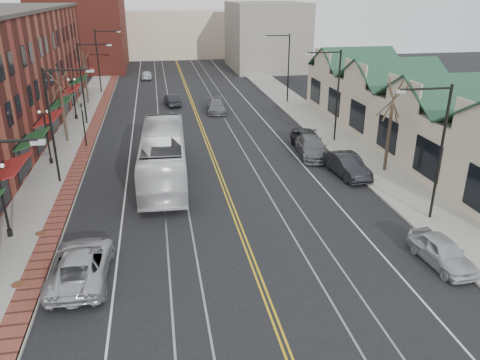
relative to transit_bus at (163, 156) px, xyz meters
name	(u,v)px	position (x,y,z in m)	size (l,w,h in m)	color
ground	(267,300)	(4.06, -15.41, -1.81)	(160.00, 160.00, 0.00)	black
sidewalk_left	(62,163)	(-7.94, 4.59, -1.74)	(4.00, 120.00, 0.15)	gray
sidewalk_right	(348,147)	(16.06, 4.59, -1.74)	(4.00, 120.00, 0.15)	gray
building_right	(414,119)	(22.06, 4.59, 0.49)	(8.00, 36.00, 4.60)	beige
backdrop_left	(82,27)	(-11.94, 54.59, 5.19)	(14.00, 18.00, 14.00)	maroon
backdrop_mid	(173,34)	(4.06, 69.59, 2.69)	(22.00, 14.00, 9.00)	beige
backdrop_right	(266,36)	(19.06, 49.59, 3.69)	(12.00, 16.00, 11.00)	slate
streetlight_l_1	(56,114)	(-6.98, 0.59, 3.21)	(3.33, 0.25, 8.00)	black
streetlight_l_2	(86,75)	(-6.98, 16.59, 3.21)	(3.33, 0.25, 8.00)	black
streetlight_l_3	(101,55)	(-6.98, 32.59, 3.21)	(3.33, 0.25, 8.00)	black
streetlight_r_0	(436,140)	(15.11, -9.41, 3.21)	(3.33, 0.25, 8.00)	black
streetlight_r_1	(333,86)	(15.11, 6.59, 3.21)	(3.33, 0.25, 8.00)	black
streetlight_r_2	(285,61)	(15.11, 22.59, 3.21)	(3.33, 0.25, 8.00)	black
lamppost_l_1	(3,202)	(-8.74, -7.41, 0.39)	(0.84, 0.28, 4.27)	black
lamppost_l_2	(48,138)	(-8.74, 4.59, 0.39)	(0.84, 0.28, 4.27)	black
lamppost_l_3	(74,100)	(-8.74, 18.59, 0.39)	(0.84, 0.28, 4.27)	black
tree_left_near	(62,104)	(-8.44, 10.59, 1.70)	(1.78, 1.37, 6.48)	#382B21
tree_left_far	(85,76)	(-8.44, 26.59, 1.46)	(1.66, 1.28, 6.02)	#382B21
tree_right_mid	(390,124)	(16.56, -1.41, 1.94)	(1.90, 1.46, 6.93)	#382B21
manhole_mid	(18,284)	(-7.14, -12.41, -1.65)	(0.60, 0.60, 0.02)	#592D19
manhole_far	(41,233)	(-7.14, -7.41, -1.65)	(0.60, 0.60, 0.02)	#592D19
traffic_signal	(83,122)	(-6.54, 8.59, 0.54)	(0.18, 0.15, 3.80)	black
transit_bus	(163,156)	(0.00, 0.00, 0.00)	(3.04, 13.01, 3.62)	white
parked_suv	(81,264)	(-4.27, -12.19, -1.02)	(2.64, 5.73, 1.59)	#AFB1B6
parked_car_a	(442,252)	(13.36, -14.06, -1.10)	(1.68, 4.19, 1.43)	#B7BABF
parked_car_b	(347,165)	(13.36, -1.71, -1.00)	(1.72, 4.93, 1.62)	black
parked_car_c	(312,147)	(12.19, 2.98, -1.02)	(2.22, 5.47, 1.59)	#58585E
parked_car_d	(308,140)	(12.39, 4.71, -0.95)	(2.03, 5.05, 1.72)	black
distant_car_left	(172,100)	(1.65, 23.58, -1.13)	(1.45, 4.15, 1.37)	black
distant_car_right	(216,106)	(6.37, 19.37, -1.11)	(1.98, 4.87, 1.41)	slate
distant_car_far	(147,75)	(-1.48, 42.21, -1.12)	(1.64, 4.07, 1.39)	#B9BCC0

